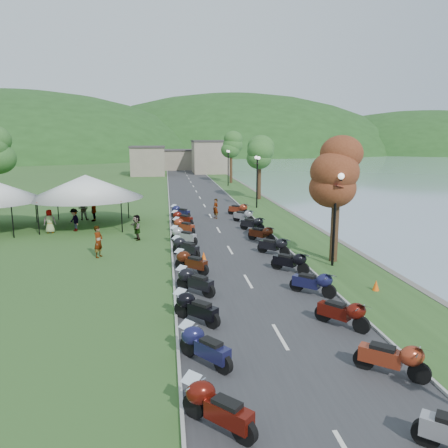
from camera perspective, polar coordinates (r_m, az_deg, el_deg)
name	(u,v)px	position (r m, az deg, el deg)	size (l,w,h in m)	color
road	(204,206)	(44.42, -2.58, 2.41)	(7.00, 120.00, 0.02)	#333336
hills_backdrop	(174,153)	(203.88, -6.58, 9.25)	(360.00, 120.00, 76.00)	#285621
far_building	(175,159)	(88.85, -6.47, 8.38)	(18.00, 16.00, 5.00)	gray
moto_row_left	(194,282)	(19.43, -3.93, -7.62)	(2.60, 39.39, 1.10)	#331411
moto_row_right	(290,262)	(22.74, 8.67, -4.90)	(2.60, 36.01, 1.10)	#331411
vendor_tent_main	(87,200)	(35.71, -17.49, 2.96)	(5.81, 5.81, 4.00)	silver
tree_lakeside	(336,192)	(24.55, 14.47, 4.11)	(2.83, 2.83, 7.85)	#3B742F
pedestrian_a	(99,257)	(26.40, -15.98, -4.18)	(0.68, 0.49, 1.86)	slate
pedestrian_b	(84,220)	(38.67, -17.82, 0.53)	(0.91, 0.50, 1.87)	slate
pedestrian_c	(75,231)	(34.20, -18.86, -0.88)	(1.10, 0.45, 1.70)	slate
traffic_cone_near	(201,346)	(14.52, -3.07, -15.67)	(0.32, 0.32, 0.51)	#F2590C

